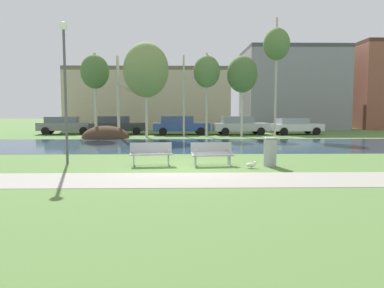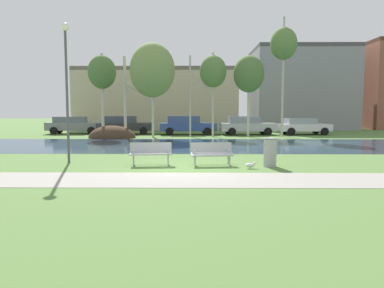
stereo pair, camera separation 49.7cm
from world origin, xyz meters
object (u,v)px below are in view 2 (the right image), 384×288
(parked_van_nearest_grey, at_px, (74,125))
(parked_suv_fifth_white, at_px, (303,126))
(streetlamp, at_px, (66,71))
(parked_sedan_second_dark, at_px, (124,125))
(seagull, at_px, (251,165))
(trash_bin, at_px, (270,152))
(bench_left, at_px, (151,153))
(parked_hatch_third_blue, at_px, (187,125))
(parked_wagon_fourth_silver, at_px, (247,125))
(bench_right, at_px, (212,153))

(parked_van_nearest_grey, bearing_deg, parked_suv_fifth_white, -2.86)
(streetlamp, xyz_separation_m, parked_sedan_second_dark, (-1.01, 17.27, -2.85))
(seagull, xyz_separation_m, parked_suv_fifth_white, (6.90, 18.13, 0.60))
(parked_van_nearest_grey, relative_size, parked_sedan_second_dark, 1.00)
(trash_bin, xyz_separation_m, streetlamp, (-7.89, 0.90, 3.11))
(bench_left, relative_size, parked_hatch_third_blue, 0.34)
(parked_sedan_second_dark, bearing_deg, parked_wagon_fourth_silver, -3.92)
(parked_sedan_second_dark, bearing_deg, parked_suv_fifth_white, -2.11)
(seagull, xyz_separation_m, streetlamp, (-7.10, 1.42, 3.53))
(parked_hatch_third_blue, bearing_deg, parked_wagon_fourth_silver, -1.90)
(bench_left, distance_m, parked_van_nearest_grey, 20.37)
(trash_bin, relative_size, parked_sedan_second_dark, 0.22)
(parked_suv_fifth_white, bearing_deg, bench_left, -121.44)
(trash_bin, relative_size, parked_suv_fifth_white, 0.25)
(seagull, bearing_deg, bench_right, 151.08)
(trash_bin, xyz_separation_m, parked_suv_fifth_white, (6.11, 17.62, 0.18))
(streetlamp, distance_m, parked_sedan_second_dark, 17.53)
(parked_hatch_third_blue, height_order, parked_suv_fifth_white, parked_hatch_third_blue)
(parked_sedan_second_dark, relative_size, parked_suv_fifth_white, 1.11)
(trash_bin, bearing_deg, parked_van_nearest_grey, 125.74)
(bench_right, distance_m, parked_wagon_fourth_silver, 17.58)
(bench_left, distance_m, bench_right, 2.33)
(trash_bin, bearing_deg, parked_sedan_second_dark, 116.12)
(parked_wagon_fourth_silver, bearing_deg, bench_left, -108.94)
(bench_left, height_order, seagull, bench_left)
(streetlamp, relative_size, parked_suv_fifth_white, 1.27)
(trash_bin, xyz_separation_m, parked_van_nearest_grey, (-13.38, 18.59, 0.23))
(streetlamp, bearing_deg, parked_hatch_third_blue, 75.56)
(streetlamp, height_order, parked_sedan_second_dark, streetlamp)
(seagull, height_order, parked_wagon_fourth_silver, parked_wagon_fourth_silver)
(bench_right, bearing_deg, trash_bin, -6.55)
(trash_bin, bearing_deg, parked_wagon_fourth_silver, 85.43)
(streetlamp, bearing_deg, bench_right, -6.50)
(seagull, height_order, streetlamp, streetlamp)
(bench_right, relative_size, parked_sedan_second_dark, 0.34)
(parked_suv_fifth_white, bearing_deg, parked_van_nearest_grey, 177.14)
(bench_left, xyz_separation_m, parked_wagon_fourth_silver, (5.91, 17.21, 0.34))
(trash_bin, height_order, parked_hatch_third_blue, parked_hatch_third_blue)
(streetlamp, distance_m, parked_suv_fifth_white, 22.00)
(parked_van_nearest_grey, relative_size, parked_hatch_third_blue, 0.99)
(seagull, xyz_separation_m, parked_wagon_fourth_silver, (2.19, 17.98, 0.68))
(bench_left, bearing_deg, seagull, -11.63)
(bench_right, bearing_deg, parked_van_nearest_grey, 121.41)
(seagull, bearing_deg, parked_wagon_fourth_silver, 83.06)
(parked_hatch_third_blue, bearing_deg, bench_right, -85.37)
(parked_van_nearest_grey, xyz_separation_m, parked_hatch_third_blue, (9.79, -0.96, 0.02))
(bench_right, bearing_deg, streetlamp, 173.50)
(bench_left, height_order, trash_bin, trash_bin)
(bench_right, bearing_deg, seagull, -28.92)
(bench_right, bearing_deg, parked_wagon_fourth_silver, 78.27)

